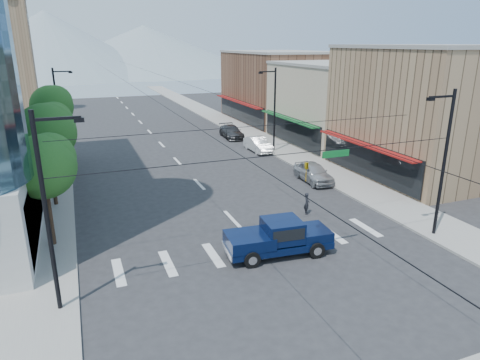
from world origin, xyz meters
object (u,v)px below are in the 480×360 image
Objects in this scene: parked_car_far at (231,132)px; pedestrian at (307,203)px; pickup_truck at (278,237)px; parked_car_near at (313,172)px; parked_car_mid at (258,144)px.

pedestrian is at bearing -95.11° from parked_car_far.
pedestrian is at bearing 50.68° from pickup_truck.
pedestrian is 25.83m from parked_car_far.
parked_car_near reaches higher than pedestrian.
parked_car_near is at bearing 56.08° from pickup_truck.
pickup_truck reaches higher than parked_car_mid.
parked_car_near reaches higher than parked_car_mid.
pickup_truck reaches higher than parked_car_far.
parked_car_mid is at bearing 6.56° from pedestrian.
pickup_truck reaches higher than pedestrian.
parked_car_near is 0.92× the size of parked_car_far.
pedestrian reaches higher than parked_car_far.
parked_car_far is (-0.41, 19.33, -0.06)m from parked_car_near.
pedestrian is 7.52m from parked_car_near.
pickup_truck is 6.50m from pedestrian.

